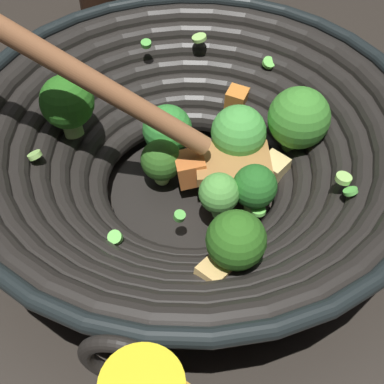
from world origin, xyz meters
TOP-DOWN VIEW (x-y plane):
  - ground_plane at (0.00, 0.00)m, footprint 4.00×4.00m
  - wok at (-0.00, -0.00)m, footprint 0.42×0.44m

SIDE VIEW (x-z plane):
  - ground_plane at x=0.00m, z-range 0.00..0.00m
  - wok at x=0.00m, z-range -0.05..0.19m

